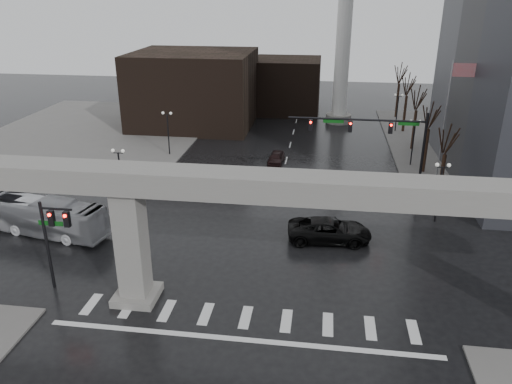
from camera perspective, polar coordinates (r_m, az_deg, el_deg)
ground at (r=31.05m, az=-0.89°, el=-13.04°), size 160.00×160.00×0.00m
sidewalk_ne at (r=67.29m, az=26.80°, el=4.49°), size 28.00×36.00×0.15m
sidewalk_nw at (r=70.28m, az=-17.73°, el=6.54°), size 28.00×36.00×0.15m
elevated_guideway at (r=27.49m, az=1.63°, el=-1.48°), size 48.00×2.60×8.70m
building_far_left at (r=70.57m, az=-7.10°, el=11.60°), size 16.00×14.00×10.00m
building_far_mid at (r=78.48m, az=3.52°, el=12.06°), size 10.00×10.00×8.00m
smokestack at (r=71.18m, az=10.07°, el=18.31°), size 3.60×3.60×30.00m
signal_mast_arm at (r=45.73m, az=14.04°, el=6.27°), size 12.12×0.43×8.00m
signal_left_pole at (r=33.26m, az=-22.20°, el=-4.16°), size 2.30×0.30×6.00m
flagpole_assembly at (r=49.47m, az=21.23°, el=8.66°), size 2.06×0.12×12.00m
lamp_right_0 at (r=42.69m, az=20.33°, el=1.04°), size 1.22×0.32×5.11m
lamp_right_1 at (r=55.77m, az=17.60°, el=6.23°), size 1.22×0.32×5.11m
lamp_right_2 at (r=69.21m, az=15.89°, el=9.42°), size 1.22×0.32×5.11m
lamp_left_0 at (r=45.12m, az=-15.32°, el=2.78°), size 1.22×0.32×5.11m
lamp_left_1 at (r=57.65m, az=-10.06°, el=7.44°), size 1.22×0.32×5.11m
lamp_left_2 at (r=70.74m, az=-6.65°, el=10.38°), size 1.22×0.32×5.11m
tree_right_0 at (r=46.83m, az=20.52°, el=1.96°), size 1.09×1.58×7.50m
tree_right_1 at (r=54.25m, az=18.90°, el=4.94°), size 1.09×1.61×7.67m
tree_right_2 at (r=61.82m, az=17.67°, el=7.20°), size 1.10×1.63×7.85m
tree_right_3 at (r=69.48m, az=16.69°, el=8.96°), size 1.11×1.66×8.02m
tree_right_4 at (r=77.22m, az=15.91°, el=10.37°), size 1.12×1.69×8.19m
pickup_truck at (r=38.41m, az=8.39°, el=-4.35°), size 6.50×3.32×1.76m
city_bus at (r=42.16m, az=-23.00°, el=-2.61°), size 10.76×4.46×2.92m
far_car at (r=54.91m, az=2.31°, el=3.94°), size 1.78×3.91×1.30m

